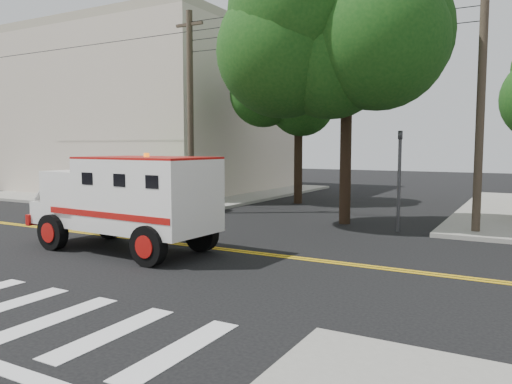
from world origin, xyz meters
The scene contains 11 objects.
ground centered at (0.00, 0.00, 0.00)m, with size 100.00×100.00×0.00m, color black.
sidewalk_nw centered at (-13.50, 13.50, 0.07)m, with size 17.00×17.00×0.15m, color gray.
building_left centered at (-15.50, 15.00, 5.15)m, with size 16.00×14.00×10.00m, color beige.
utility_pole_left centered at (-5.60, 6.00, 4.50)m, with size 0.28×0.28×9.00m, color #382D23.
utility_pole_right centered at (6.30, 6.20, 4.50)m, with size 0.28×0.28×9.00m, color #382D23.
tree_main centered at (1.94, 6.21, 7.20)m, with size 6.08×5.70×9.85m.
tree_left centered at (-2.68, 11.79, 5.73)m, with size 4.48×4.20×7.70m.
traffic_signal centered at (3.80, 5.60, 2.23)m, with size 0.15×0.18×3.60m.
accessibility_sign centered at (-6.20, 6.17, 1.37)m, with size 0.45×0.10×2.02m.
palm_planter centered at (-7.44, 6.62, 1.65)m, with size 3.52×2.63×2.36m.
armored_truck centered at (-2.33, -1.52, 1.57)m, with size 6.17×2.72×2.76m.
Camera 1 is at (7.92, -12.28, 3.07)m, focal length 35.00 mm.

